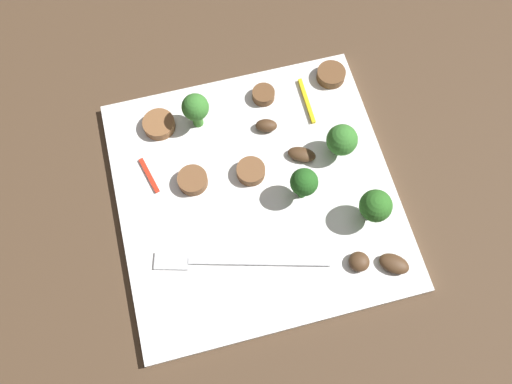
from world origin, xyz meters
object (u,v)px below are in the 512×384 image
(mushroom_0, at_px, (394,264))
(pepper_strip_0, at_px, (149,175))
(sausage_slice_0, at_px, (193,180))
(broccoli_floret_2, at_px, (342,140))
(sausage_slice_1, at_px, (263,95))
(plate, at_px, (256,194))
(mushroom_2, at_px, (302,154))
(mushroom_1, at_px, (266,126))
(broccoli_floret_3, at_px, (196,108))
(pepper_strip_1, at_px, (307,101))
(sausage_slice_4, at_px, (331,75))
(sausage_slice_3, at_px, (159,124))
(broccoli_floret_1, at_px, (376,206))
(fork, at_px, (228,262))
(mushroom_3, at_px, (359,262))
(broccoli_floret_0, at_px, (304,183))
(sausage_slice_2, at_px, (251,171))

(mushroom_0, bearing_deg, pepper_strip_0, -35.64)
(sausage_slice_0, bearing_deg, broccoli_floret_2, 178.72)
(sausage_slice_1, xyz_separation_m, pepper_strip_0, (0.15, 0.07, -0.00))
(plate, height_order, mushroom_2, mushroom_2)
(broccoli_floret_2, relative_size, mushroom_1, 1.86)
(broccoli_floret_3, bearing_deg, broccoli_floret_2, 152.51)
(mushroom_2, relative_size, pepper_strip_1, 0.53)
(sausage_slice_0, bearing_deg, sausage_slice_1, -140.00)
(sausage_slice_4, xyz_separation_m, mushroom_2, (0.06, 0.09, -0.00))
(broccoli_floret_2, bearing_deg, sausage_slice_3, -23.29)
(sausage_slice_3, xyz_separation_m, pepper_strip_0, (0.02, 0.06, -0.00))
(sausage_slice_0, distance_m, pepper_strip_1, 0.16)
(plate, bearing_deg, sausage_slice_3, -50.54)
(plate, bearing_deg, broccoli_floret_1, 152.54)
(broccoli_floret_2, distance_m, mushroom_0, 0.14)
(broccoli_floret_2, height_order, sausage_slice_4, broccoli_floret_2)
(broccoli_floret_2, xyz_separation_m, sausage_slice_3, (0.19, -0.08, -0.02))
(broccoli_floret_1, xyz_separation_m, mushroom_1, (0.08, -0.13, -0.03))
(broccoli_floret_1, relative_size, mushroom_0, 1.57)
(fork, xyz_separation_m, mushroom_0, (-0.16, 0.04, 0.00))
(broccoli_floret_3, distance_m, sausage_slice_4, 0.17)
(broccoli_floret_1, bearing_deg, pepper_strip_0, -25.61)
(broccoli_floret_3, distance_m, mushroom_3, 0.24)
(pepper_strip_0, bearing_deg, fork, 118.03)
(sausage_slice_4, relative_size, mushroom_0, 1.07)
(fork, bearing_deg, sausage_slice_3, -61.87)
(broccoli_floret_0, relative_size, sausage_slice_1, 1.87)
(fork, height_order, mushroom_2, mushroom_2)
(broccoli_floret_2, xyz_separation_m, pepper_strip_0, (0.21, -0.02, -0.03))
(broccoli_floret_2, relative_size, mushroom_2, 1.45)
(sausage_slice_0, distance_m, sausage_slice_1, 0.13)
(sausage_slice_1, distance_m, mushroom_3, 0.22)
(plate, height_order, mushroom_0, mushroom_0)
(broccoli_floret_2, height_order, sausage_slice_0, broccoli_floret_2)
(sausage_slice_2, height_order, sausage_slice_4, same)
(broccoli_floret_0, distance_m, broccoli_floret_1, 0.08)
(mushroom_1, relative_size, pepper_strip_0, 0.54)
(sausage_slice_3, distance_m, pepper_strip_0, 0.06)
(broccoli_floret_1, relative_size, pepper_strip_0, 1.10)
(broccoli_floret_2, xyz_separation_m, sausage_slice_2, (0.10, 0.00, -0.02))
(sausage_slice_3, height_order, mushroom_3, same)
(plate, bearing_deg, mushroom_3, 128.68)
(broccoli_floret_2, height_order, mushroom_1, broccoli_floret_2)
(sausage_slice_3, bearing_deg, plate, 129.46)
(sausage_slice_3, distance_m, mushroom_2, 0.16)
(sausage_slice_4, distance_m, pepper_strip_1, 0.04)
(plate, height_order, broccoli_floret_1, broccoli_floret_1)
(mushroom_3, bearing_deg, mushroom_2, -80.29)
(broccoli_floret_3, height_order, mushroom_0, broccoli_floret_3)
(broccoli_floret_1, relative_size, sausage_slice_4, 1.48)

